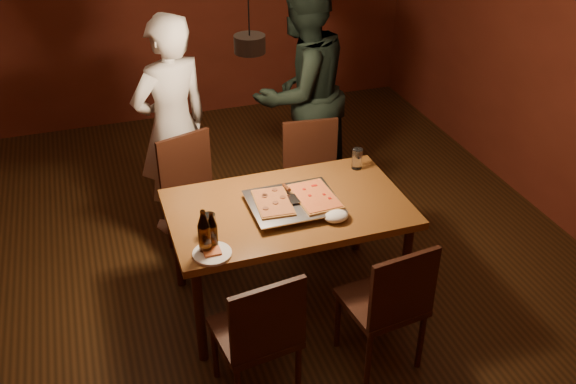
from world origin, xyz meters
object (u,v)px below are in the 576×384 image
object	(u,v)px
diner_white	(173,127)
pizza_tray	(294,204)
chair_far_right	(313,169)
chair_near_left	(260,328)
beer_bottle_b	(212,230)
dining_table	(288,215)
chair_far_left	(193,185)
pendant_lamp	(250,42)
plate_slice	(212,253)
diner_dark	(301,93)
beer_bottle_a	(204,232)
chair_near_right	(391,297)

from	to	relation	value
diner_white	pizza_tray	bearing A→B (deg)	92.92
chair_far_right	chair_near_left	world-z (taller)	same
beer_bottle_b	pizza_tray	bearing A→B (deg)	23.03
dining_table	chair_far_left	distance (m)	0.93
dining_table	pendant_lamp	xyz separation A→B (m)	(-0.16, 0.19, 1.08)
chair_near_left	pendant_lamp	xyz separation A→B (m)	(0.25, 0.97, 1.22)
dining_table	plate_slice	distance (m)	0.67
diner_white	chair_far_left	bearing A→B (deg)	78.49
dining_table	diner_dark	distance (m)	1.40
beer_bottle_a	diner_white	distance (m)	1.43
diner_white	plate_slice	bearing A→B (deg)	65.91
chair_near_right	pizza_tray	xyz separation A→B (m)	(-0.33, 0.74, 0.24)
plate_slice	chair_far_right	bearing A→B (deg)	46.94
dining_table	diner_dark	bearing A→B (deg)	67.22
beer_bottle_a	pendant_lamp	distance (m)	1.09
pizza_tray	diner_white	size ratio (longest dim) A/B	0.32
dining_table	chair_near_left	bearing A→B (deg)	-118.04
plate_slice	diner_dark	bearing A→B (deg)	55.87
chair_far_left	pendant_lamp	world-z (taller)	pendant_lamp
chair_near_right	plate_slice	world-z (taller)	chair_near_right
dining_table	diner_white	bearing A→B (deg)	115.07
chair_near_right	beer_bottle_a	distance (m)	1.11
chair_far_right	chair_near_left	xyz separation A→B (m)	(-0.85, -1.50, 0.00)
plate_slice	pendant_lamp	xyz separation A→B (m)	(0.40, 0.54, 1.00)
chair_far_right	diner_white	size ratio (longest dim) A/B	0.28
beer_bottle_a	diner_white	world-z (taller)	diner_white
pizza_tray	plate_slice	size ratio (longest dim) A/B	2.48
chair_near_left	beer_bottle_b	distance (m)	0.61
chair_far_right	pizza_tray	xyz separation A→B (m)	(-0.42, -0.76, 0.24)
chair_near_right	plate_slice	size ratio (longest dim) A/B	2.19
diner_dark	chair_far_left	bearing A→B (deg)	2.16
chair_far_left	chair_near_left	world-z (taller)	same
chair_far_right	diner_dark	size ratio (longest dim) A/B	0.26
dining_table	plate_slice	size ratio (longest dim) A/B	6.77
diner_white	diner_dark	bearing A→B (deg)	165.71
pizza_tray	beer_bottle_a	world-z (taller)	beer_bottle_a
pendant_lamp	diner_white	bearing A→B (deg)	111.31
dining_table	beer_bottle_a	world-z (taller)	beer_bottle_a
chair_far_left	chair_far_right	bearing A→B (deg)	157.84
dining_table	plate_slice	world-z (taller)	plate_slice
chair_far_left	beer_bottle_a	size ratio (longest dim) A/B	1.92
chair_near_left	chair_near_right	world-z (taller)	same
dining_table	plate_slice	bearing A→B (deg)	-148.37
plate_slice	chair_near_right	bearing A→B (deg)	-24.70
pizza_tray	diner_dark	bearing A→B (deg)	70.78
chair_near_left	pendant_lamp	distance (m)	1.58
chair_far_right	pendant_lamp	world-z (taller)	pendant_lamp
plate_slice	beer_bottle_b	bearing A→B (deg)	72.62
chair_far_right	beer_bottle_b	world-z (taller)	beer_bottle_b
beer_bottle_a	diner_white	size ratio (longest dim) A/B	0.16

